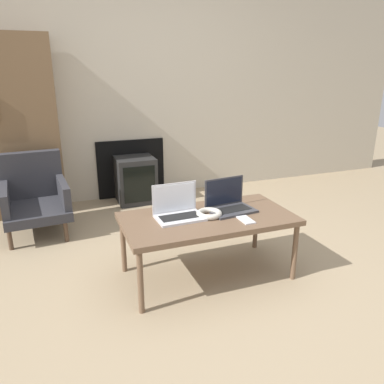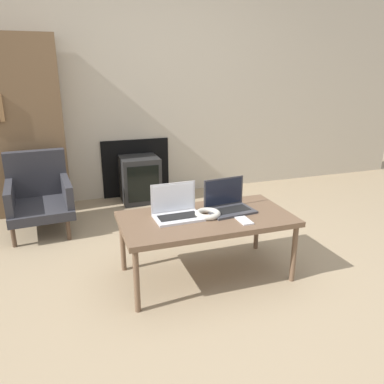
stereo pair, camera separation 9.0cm
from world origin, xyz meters
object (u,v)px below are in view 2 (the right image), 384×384
(phone, at_px, (244,221))
(tv, at_px, (140,179))
(laptop_left, at_px, (176,210))
(armchair, at_px, (39,192))
(laptop_right, at_px, (228,204))
(headphones, at_px, (208,214))

(phone, height_order, tv, tv)
(laptop_left, height_order, armchair, armchair)
(tv, bearing_deg, armchair, -156.87)
(laptop_left, height_order, tv, laptop_left)
(laptop_right, xyz_separation_m, armchair, (-1.31, 1.23, -0.16))
(laptop_left, xyz_separation_m, phone, (0.40, -0.22, -0.05))
(laptop_left, relative_size, armchair, 0.46)
(laptop_right, bearing_deg, tv, 93.69)
(laptop_right, height_order, headphones, laptop_right)
(laptop_right, xyz_separation_m, headphones, (-0.18, -0.06, -0.03))
(laptop_right, distance_m, phone, 0.23)
(headphones, bearing_deg, armchair, 131.08)
(tv, xyz_separation_m, armchair, (-1.01, -0.43, 0.09))
(phone, xyz_separation_m, armchair, (-1.33, 1.46, -0.12))
(headphones, distance_m, tv, 1.75)
(laptop_left, distance_m, tv, 1.68)
(headphones, xyz_separation_m, armchair, (-1.13, 1.30, -0.13))
(tv, bearing_deg, headphones, -85.85)
(laptop_right, distance_m, headphones, 0.19)
(phone, bearing_deg, laptop_left, 150.91)
(headphones, relative_size, tv, 0.35)
(laptop_left, distance_m, phone, 0.46)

